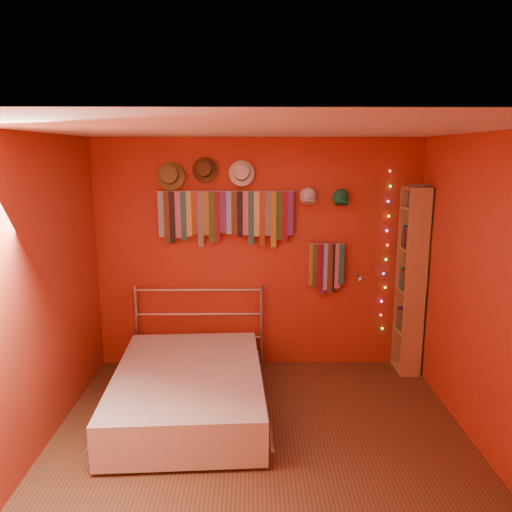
{
  "coord_description": "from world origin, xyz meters",
  "views": [
    {
      "loc": [
        -0.07,
        -3.55,
        2.35
      ],
      "look_at": [
        -0.03,
        0.9,
        1.42
      ],
      "focal_mm": 35.0,
      "sensor_mm": 36.0,
      "label": 1
    }
  ],
  "objects_px": {
    "tie_rack": "(226,215)",
    "bookshelf": "(415,280)",
    "reading_lamp": "(360,279)",
    "bed": "(189,389)"
  },
  "relations": [
    {
      "from": "tie_rack",
      "to": "bookshelf",
      "type": "distance_m",
      "value": 2.12
    },
    {
      "from": "tie_rack",
      "to": "reading_lamp",
      "type": "height_order",
      "value": "tie_rack"
    },
    {
      "from": "tie_rack",
      "to": "reading_lamp",
      "type": "distance_m",
      "value": 1.57
    },
    {
      "from": "tie_rack",
      "to": "reading_lamp",
      "type": "bearing_deg",
      "value": -6.31
    },
    {
      "from": "tie_rack",
      "to": "bookshelf",
      "type": "xyz_separation_m",
      "value": [
        2.0,
        -0.15,
        -0.68
      ]
    },
    {
      "from": "reading_lamp",
      "to": "bed",
      "type": "xyz_separation_m",
      "value": [
        -1.72,
        -0.86,
        -0.82
      ]
    },
    {
      "from": "tie_rack",
      "to": "bed",
      "type": "distance_m",
      "value": 1.82
    },
    {
      "from": "reading_lamp",
      "to": "bed",
      "type": "distance_m",
      "value": 2.09
    },
    {
      "from": "bookshelf",
      "to": "bed",
      "type": "xyz_separation_m",
      "value": [
        -2.31,
        -0.86,
        -0.8
      ]
    },
    {
      "from": "bed",
      "to": "bookshelf",
      "type": "bearing_deg",
      "value": 17.47
    }
  ]
}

